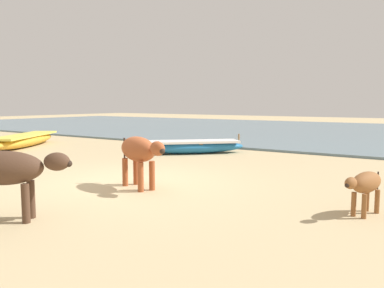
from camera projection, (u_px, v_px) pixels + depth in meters
name	position (u px, v px, depth m)	size (l,w,h in m)	color
ground	(126.00, 183.00, 7.98)	(80.00, 80.00, 0.00)	tan
sea_water	(336.00, 132.00, 21.56)	(60.00, 20.00, 0.08)	slate
fishing_boat_1	(191.00, 146.00, 12.66)	(3.09, 3.07, 0.62)	#1E669E
fishing_boat_2	(25.00, 140.00, 14.62)	(3.09, 4.19, 0.66)	gold
cow_adult_dark	(7.00, 171.00, 5.37)	(1.32, 1.17, 0.99)	#4C3323
calf_far_brown	(365.00, 184.00, 5.67)	(0.46, 0.97, 0.64)	brown
cow_second_adult_rust	(139.00, 151.00, 7.43)	(1.50, 0.81, 1.00)	#9E4C28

